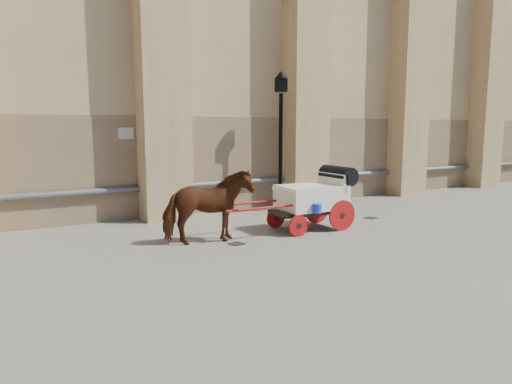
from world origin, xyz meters
TOP-DOWN VIEW (x-y plane):
  - ground at (0.00, 0.00)m, footprint 90.00×90.00m
  - horse at (-1.12, 0.33)m, footprint 2.11×1.15m
  - carriage at (1.99, 0.36)m, footprint 3.77×1.35m
  - street_lamp at (2.59, 2.98)m, footprint 0.41×0.41m
  - drain_grate_near at (-0.59, -0.07)m, footprint 0.38×0.38m
  - drain_grate_far at (4.26, 0.64)m, footprint 0.37×0.37m

SIDE VIEW (x-z plane):
  - ground at x=0.00m, z-range 0.00..0.00m
  - drain_grate_near at x=-0.59m, z-range 0.00..0.01m
  - drain_grate_far at x=4.26m, z-range 0.00..0.01m
  - horse at x=-1.12m, z-range 0.00..1.71m
  - carriage at x=1.99m, z-range 0.06..1.70m
  - street_lamp at x=2.59m, z-range 0.15..4.56m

